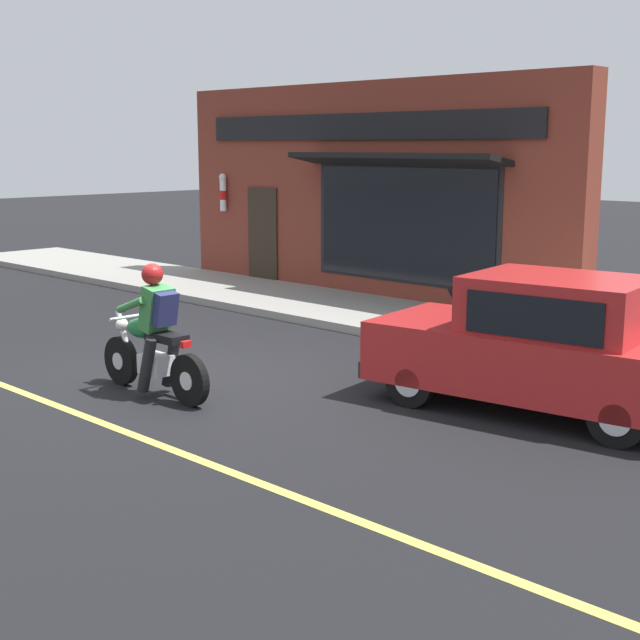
# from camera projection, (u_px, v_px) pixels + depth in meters

# --- Properties ---
(ground_plane) EXTENTS (80.00, 80.00, 0.00)m
(ground_plane) POSITION_uv_depth(u_px,v_px,m) (190.00, 380.00, 11.54)
(ground_plane) COLOR black
(sidewalk_curb) EXTENTS (2.60, 22.00, 0.14)m
(sidewalk_curb) POSITION_uv_depth(u_px,v_px,m) (296.00, 301.00, 17.02)
(sidewalk_curb) COLOR gray
(sidewalk_curb) RESTS_ON ground
(storefront_building) EXTENTS (1.25, 9.68, 4.20)m
(storefront_building) POSITION_uv_depth(u_px,v_px,m) (365.00, 191.00, 17.44)
(storefront_building) COLOR maroon
(storefront_building) RESTS_ON ground
(motorcycle_with_rider) EXTENTS (0.56, 2.02, 1.62)m
(motorcycle_with_rider) POSITION_uv_depth(u_px,v_px,m) (154.00, 341.00, 10.74)
(motorcycle_with_rider) COLOR black
(motorcycle_with_rider) RESTS_ON ground
(car_hatchback) EXTENTS (2.11, 3.96, 1.57)m
(car_hatchback) POSITION_uv_depth(u_px,v_px,m) (541.00, 345.00, 10.08)
(car_hatchback) COLOR black
(car_hatchback) RESTS_ON ground
(traffic_cone) EXTENTS (0.36, 0.36, 0.60)m
(traffic_cone) POSITION_uv_depth(u_px,v_px,m) (521.00, 312.00, 13.97)
(traffic_cone) COLOR black
(traffic_cone) RESTS_ON sidewalk_curb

